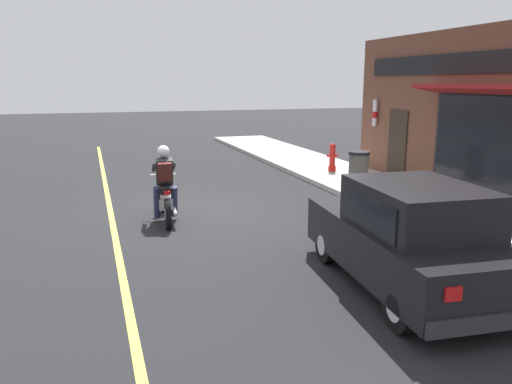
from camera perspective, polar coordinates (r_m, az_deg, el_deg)
name	(u,v)px	position (r m, az deg, el deg)	size (l,w,h in m)	color
ground_plane	(194,212)	(11.47, -7.15, -2.33)	(80.00, 80.00, 0.00)	black
sidewalk_curb	(337,174)	(15.96, 9.25, 2.06)	(2.60, 22.00, 0.14)	#ADAAA3
lane_stripe	(107,191)	(14.20, -16.71, 0.13)	(0.12, 19.80, 0.01)	#D1C64C
storefront_building	(471,116)	(13.37, 23.35, 8.02)	(1.25, 9.45, 4.20)	brown
motorcycle_with_rider	(165,189)	(10.77, -10.37, 0.29)	(0.59, 2.02, 1.62)	black
car_hatchback	(408,238)	(7.39, 16.99, -5.00)	(1.96, 3.91, 1.57)	black
trash_bin	(359,170)	(13.53, 11.64, 2.53)	(0.56, 0.56, 0.98)	#514C47
fire_hydrant	(332,158)	(15.96, 8.72, 3.90)	(0.36, 0.24, 0.88)	red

